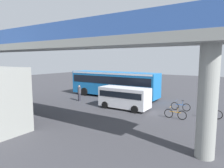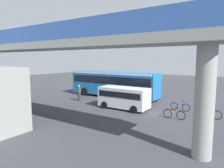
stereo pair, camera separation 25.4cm
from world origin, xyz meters
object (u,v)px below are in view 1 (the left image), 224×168
object	(u,v)px
traffic_sign	(106,78)
bicycle_red	(210,114)
pedestrian	(79,93)
bicycle_blue	(180,107)
city_bus	(113,82)
bicycle_orange	(175,114)
parked_van	(124,96)

from	to	relation	value
traffic_sign	bicycle_red	bearing A→B (deg)	153.03
pedestrian	traffic_sign	distance (m)	8.92
bicycle_blue	bicycle_red	bearing A→B (deg)	155.79
pedestrian	traffic_sign	bearing A→B (deg)	-75.64
city_bus	bicycle_orange	bearing A→B (deg)	150.23
city_bus	bicycle_orange	size ratio (longest dim) A/B	6.52
parked_van	bicycle_orange	size ratio (longest dim) A/B	2.71
bicycle_red	pedestrian	distance (m)	13.44
parked_van	pedestrian	size ratio (longest dim) A/B	2.68
bicycle_red	bicycle_blue	bearing A→B (deg)	-24.21
pedestrian	bicycle_blue	bearing A→B (deg)	-170.41
bicycle_red	pedestrian	bearing A→B (deg)	2.74
bicycle_red	bicycle_orange	size ratio (longest dim) A/B	1.00
city_bus	traffic_sign	distance (m)	6.04
parked_van	pedestrian	bearing A→B (deg)	-3.21
parked_van	bicycle_red	xyz separation A→B (m)	(-7.36, -0.98, -0.81)
bicycle_blue	bicycle_orange	bearing A→B (deg)	95.78
city_bus	traffic_sign	xyz separation A→B (m)	(4.14, -4.40, 0.01)
bicycle_red	traffic_sign	world-z (taller)	traffic_sign
parked_van	traffic_sign	xyz separation A→B (m)	(8.26, -8.93, 0.71)
bicycle_red	bicycle_orange	bearing A→B (deg)	35.68
city_bus	bicycle_blue	size ratio (longest dim) A/B	6.52
pedestrian	traffic_sign	size ratio (longest dim) A/B	0.64
bicycle_blue	traffic_sign	world-z (taller)	traffic_sign
bicycle_red	traffic_sign	size ratio (longest dim) A/B	0.63
bicycle_red	bicycle_blue	size ratio (longest dim) A/B	1.00
traffic_sign	bicycle_blue	bearing A→B (deg)	152.49
city_bus	traffic_sign	size ratio (longest dim) A/B	4.12
bicycle_blue	pedestrian	world-z (taller)	pedestrian
bicycle_orange	traffic_sign	world-z (taller)	traffic_sign
parked_van	bicycle_blue	size ratio (longest dim) A/B	2.71
city_bus	traffic_sign	bearing A→B (deg)	-46.72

